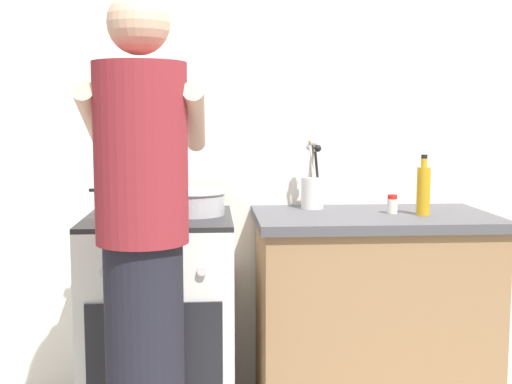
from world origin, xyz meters
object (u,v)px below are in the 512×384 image
object	(u,v)px
stove_range	(160,322)
mixing_bowl	(193,201)
utensil_crock	(312,188)
person	(143,254)
pot	(124,202)
spice_bottle	(392,204)
oil_bottle	(423,190)

from	to	relation	value
stove_range	mixing_bowl	size ratio (longest dim) A/B	3.23
utensil_crock	person	xyz separation A→B (m)	(-0.67, -0.75, -0.13)
mixing_bowl	utensil_crock	xyz separation A→B (m)	(0.53, 0.15, 0.04)
stove_range	pot	bearing A→B (deg)	-179.61
utensil_crock	person	distance (m)	1.02
utensil_crock	spice_bottle	world-z (taller)	utensil_crock
mixing_bowl	oil_bottle	size ratio (longest dim) A/B	1.11
spice_bottle	oil_bottle	size ratio (longest dim) A/B	0.32
mixing_bowl	person	size ratio (longest dim) A/B	0.16
pot	mixing_bowl	size ratio (longest dim) A/B	0.99
pot	oil_bottle	size ratio (longest dim) A/B	1.10
pot	utensil_crock	world-z (taller)	utensil_crock
stove_range	mixing_bowl	distance (m)	0.53
oil_bottle	person	bearing A→B (deg)	-154.57
oil_bottle	mixing_bowl	bearing A→B (deg)	175.30
person	pot	bearing A→B (deg)	103.07
utensil_crock	spice_bottle	distance (m)	0.36
stove_range	person	size ratio (longest dim) A/B	0.53
mixing_bowl	spice_bottle	xyz separation A→B (m)	(0.84, -0.03, -0.02)
stove_range	person	distance (m)	0.70
spice_bottle	oil_bottle	xyz separation A→B (m)	(0.12, -0.05, 0.07)
stove_range	utensil_crock	xyz separation A→B (m)	(0.67, 0.18, 0.54)
pot	oil_bottle	distance (m)	1.24
stove_range	utensil_crock	size ratio (longest dim) A/B	2.90
mixing_bowl	spice_bottle	world-z (taller)	mixing_bowl
person	stove_range	bearing A→B (deg)	89.18
stove_range	pot	distance (m)	0.53
mixing_bowl	oil_bottle	world-z (taller)	oil_bottle
stove_range	oil_bottle	world-z (taller)	oil_bottle
stove_range	utensil_crock	distance (m)	0.88
utensil_crock	spice_bottle	bearing A→B (deg)	-29.01
utensil_crock	oil_bottle	xyz separation A→B (m)	(0.43, -0.23, 0.01)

